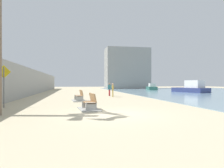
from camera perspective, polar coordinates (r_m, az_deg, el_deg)
The scene contains 10 objects.
ground_plane at distance 28.52m, azimuth -6.70°, elevation -2.91°, with size 120.00×120.00×0.00m, color #C6B793.
seawall at distance 28.95m, azimuth -21.68°, elevation 0.49°, with size 0.80×64.00×3.40m, color #9E9E99.
bench_near at distance 12.34m, azimuth -6.24°, elevation -6.01°, with size 1.31×2.20×0.98m.
bench_far at distance 18.45m, azimuth -9.04°, elevation -3.92°, with size 1.29×2.19×0.98m.
person_walking at distance 25.27m, azimuth -0.72°, elevation -1.24°, with size 0.41×0.39×1.59m.
person_standing at distance 23.46m, azimuth 0.22°, elevation -1.39°, with size 0.27×0.51×1.57m.
boat_distant at distance 36.74m, azimuth 20.93°, elevation -1.04°, with size 3.94×6.73×1.98m.
boat_mid_bay at distance 47.33m, azimuth 10.79°, elevation -0.93°, with size 2.71×5.30×1.50m.
pedestrian_sign at distance 15.04m, azimuth -27.50°, elevation 0.66°, with size 0.85×0.08×2.73m.
harbor_building at distance 58.47m, azimuth 4.15°, elevation 4.23°, with size 12.00×6.00×11.22m, color gray.
Camera 1 is at (-1.94, -10.41, 1.59)m, focal length 33.38 mm.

